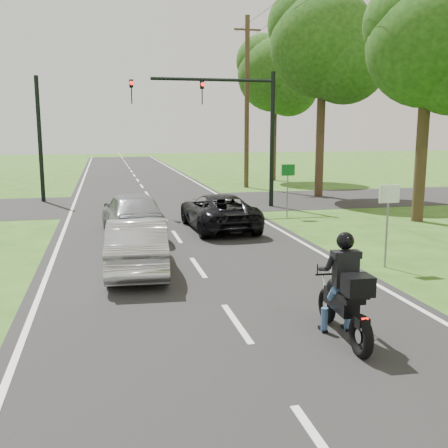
{
  "coord_description": "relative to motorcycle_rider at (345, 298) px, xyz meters",
  "views": [
    {
      "loc": [
        -2.25,
        -8.8,
        3.49
      ],
      "look_at": [
        0.45,
        3.0,
        1.3
      ],
      "focal_mm": 42.0,
      "sensor_mm": 36.0,
      "label": 1
    }
  ],
  "objects": [
    {
      "name": "tree_row_d",
      "position": [
        7.52,
        17.88,
        6.7
      ],
      "size": [
        5.76,
        5.58,
        10.45
      ],
      "color": "#332316",
      "rests_on": "ground"
    },
    {
      "name": "road",
      "position": [
        -1.58,
        11.12,
        -0.72
      ],
      "size": [
        8.0,
        100.0,
        0.01
      ],
      "primitive_type": "cube",
      "color": "black",
      "rests_on": "ground"
    },
    {
      "name": "motorcycle_rider",
      "position": [
        0.0,
        0.0,
        0.0
      ],
      "size": [
        0.61,
        2.16,
        1.86
      ],
      "rotation": [
        0.0,
        0.0,
        -0.06
      ],
      "color": "black",
      "rests_on": "ground"
    },
    {
      "name": "utility_pole_far",
      "position": [
        4.62,
        23.12,
        4.35
      ],
      "size": [
        1.6,
        0.28,
        10.0
      ],
      "color": "#4C3622",
      "rests_on": "ground"
    },
    {
      "name": "ground",
      "position": [
        -1.58,
        1.12,
        -0.73
      ],
      "size": [
        140.0,
        140.0,
        0.0
      ],
      "primitive_type": "plane",
      "color": "#2A5116",
      "rests_on": "ground"
    },
    {
      "name": "sign_white",
      "position": [
        3.12,
        4.1,
        0.87
      ],
      "size": [
        0.55,
        0.07,
        2.12
      ],
      "color": "slate",
      "rests_on": "ground"
    },
    {
      "name": "tree_row_e",
      "position": [
        7.9,
        26.9,
        6.1
      ],
      "size": [
        5.28,
        5.12,
        9.61
      ],
      "color": "#332316",
      "rests_on": "ground"
    },
    {
      "name": "dark_suv",
      "position": [
        0.06,
        10.22,
        -0.09
      ],
      "size": [
        2.29,
        4.62,
        1.26
      ],
      "primitive_type": "imported",
      "rotation": [
        0.0,
        0.0,
        3.19
      ],
      "color": "black",
      "rests_on": "road"
    },
    {
      "name": "silver_sedan",
      "position": [
        -3.1,
        5.1,
        -0.05
      ],
      "size": [
        1.68,
        4.13,
        1.33
      ],
      "primitive_type": "imported",
      "rotation": [
        0.0,
        0.0,
        3.07
      ],
      "color": "#B7B6BC",
      "rests_on": "road"
    },
    {
      "name": "signal_pole_far",
      "position": [
        -6.78,
        19.12,
        2.27
      ],
      "size": [
        0.2,
        0.2,
        6.0
      ],
      "primitive_type": "cylinder",
      "color": "black",
      "rests_on": "ground"
    },
    {
      "name": "sign_green",
      "position": [
        3.32,
        12.1,
        0.87
      ],
      "size": [
        0.55,
        0.07,
        2.12
      ],
      "color": "slate",
      "rests_on": "ground"
    },
    {
      "name": "silver_suv",
      "position": [
        -2.96,
        9.81,
        0.03
      ],
      "size": [
        2.1,
        4.51,
        1.49
      ],
      "primitive_type": "imported",
      "rotation": [
        0.0,
        0.0,
        3.22
      ],
      "color": "#9EA2A6",
      "rests_on": "road"
    },
    {
      "name": "cross_road",
      "position": [
        -1.58,
        17.12,
        -0.73
      ],
      "size": [
        60.0,
        7.0,
        0.01
      ],
      "primitive_type": "cube",
      "color": "black",
      "rests_on": "ground"
    },
    {
      "name": "traffic_signal",
      "position": [
        1.76,
        15.12,
        3.41
      ],
      "size": [
        6.38,
        0.44,
        6.0
      ],
      "color": "black",
      "rests_on": "ground"
    },
    {
      "name": "tree_row_c",
      "position": [
        8.17,
        9.92,
        5.5
      ],
      "size": [
        4.8,
        4.65,
        8.76
      ],
      "color": "#332316",
      "rests_on": "ground"
    }
  ]
}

